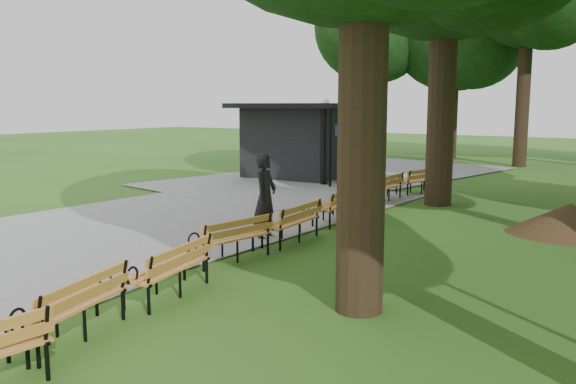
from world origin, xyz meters
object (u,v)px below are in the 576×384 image
Objects in this scene: dirt_mound at (570,219)px; bench_8 at (416,181)px; bench_6 at (360,196)px; bench_7 at (383,188)px; bench_3 at (230,239)px; bench_4 at (291,222)px; bench_1 at (70,306)px; bench_2 at (168,269)px; person at (265,196)px; kiosk at (299,141)px; lamp_post at (325,123)px; bench_5 at (332,205)px.

dirt_mound is 1.24× the size of bench_8.
bench_6 is 1.85m from bench_7.
bench_3 is 1.00× the size of bench_4.
dirt_mound is at bearing 142.67° from bench_1.
dirt_mound is 11.10m from bench_1.
bench_4 is at bearing 174.91° from bench_2.
bench_6 is at bearing 11.23° from bench_8.
bench_3 is at bearing -174.49° from person.
bench_2 is 10.31m from bench_7.
bench_1 is at bearing 6.84° from bench_7.
bench_7 and bench_8 have the same top height.
lamp_post reaches higher than kiosk.
dirt_mound is 5.93m from bench_7.
bench_3 is (-0.80, 4.13, 0.00)m from bench_1.
bench_5 is at bearing 175.38° from bench_2.
bench_4 is 2.39m from bench_5.
bench_2 and bench_7 have the same top height.
bench_4 is (0.07, 1.99, 0.00)m from bench_3.
person reaches higher than bench_5.
bench_4 is (-0.50, 4.18, 0.00)m from bench_2.
person is at bearing -143.10° from dirt_mound.
bench_4 is 8.32m from bench_8.
kiosk is at bearing -166.19° from bench_2.
lamp_post is 7.22m from bench_5.
bench_2 is (-4.44, -8.32, 0.07)m from dirt_mound.
kiosk is 2.55× the size of bench_4.
bench_6 is at bearing -13.18° from person.
person is 0.83m from bench_4.
bench_8 is at bearing 169.17° from bench_5.
lamp_post is 1.70× the size of bench_1.
bench_6 is at bearing 5.61° from bench_7.
person is 4.32m from bench_2.
bench_1 is (-4.20, -10.27, 0.07)m from dirt_mound.
bench_3 is at bearing 13.69° from bench_8.
dirt_mound is 1.24× the size of bench_3.
bench_7 is at bearing -32.67° from lamp_post.
bench_1 and bench_2 have the same top height.
lamp_post is 4.46m from bench_7.
kiosk is at bearing 18.42° from person.
lamp_post is 1.70× the size of bench_6.
kiosk reaches higher than bench_6.
bench_3 and bench_4 have the same top height.
bench_7 is (-0.61, 8.06, 0.00)m from bench_3.
bench_7 is (-1.18, 10.24, 0.00)m from bench_2.
kiosk is 6.02m from bench_8.
person reaches higher than bench_3.
bench_2 is at bearing -67.53° from kiosk.
bench_7 is (-0.67, 6.07, 0.00)m from bench_4.
bench_2 is 1.00× the size of bench_7.
kiosk reaches higher than bench_4.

